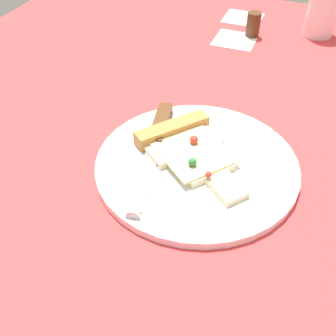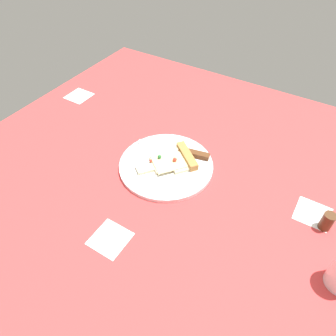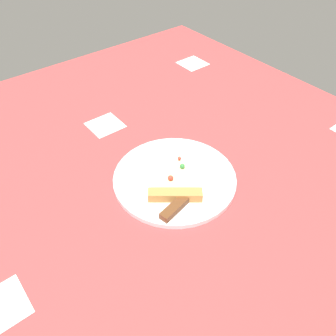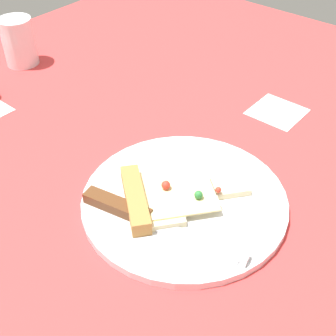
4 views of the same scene
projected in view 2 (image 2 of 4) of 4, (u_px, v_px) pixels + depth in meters
ground_plane at (167, 185)px, 92.40cm from camera, size 135.84×135.84×3.00cm
plate at (166, 165)px, 95.58cm from camera, size 29.22×29.22×1.20cm
pizza_slice at (174, 160)px, 95.24cm from camera, size 18.47×16.94×2.56cm
knife at (180, 151)px, 98.51cm from camera, size 6.88×23.93×2.45cm
pepper_shaker at (327, 221)px, 78.21cm from camera, size 3.10×3.10×5.33cm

